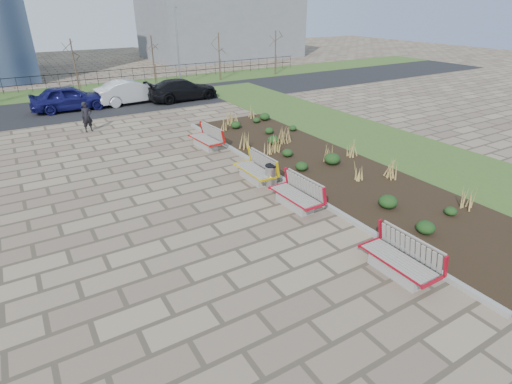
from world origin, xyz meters
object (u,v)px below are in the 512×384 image
litter_bin (271,176)px  pedestrian (87,117)px  bench_a (398,258)px  car_black (183,89)px  car_blue (69,98)px  bench_b (295,194)px  bench_c (254,169)px  car_silver (132,92)px  lamp_east (178,48)px  bench_d (205,138)px

litter_bin → pedestrian: pedestrian is taller
bench_a → car_black: car_black is taller
pedestrian → car_blue: size_ratio=0.34×
car_blue → bench_b: bearing=-164.7°
bench_c → car_silver: size_ratio=0.44×
bench_c → car_blue: car_blue is taller
bench_c → car_black: bearing=78.5°
litter_bin → car_black: size_ratio=0.17×
car_blue → lamp_east: lamp_east is taller
lamp_east → bench_a: bearing=-100.3°
bench_b → pedestrian: pedestrian is taller
bench_b → car_silver: (-0.33, 18.60, 0.31)m
car_black → lamp_east: size_ratio=0.85×
car_silver → lamp_east: 7.32m
bench_d → car_blue: 12.16m
pedestrian → lamp_east: bearing=37.1°
bench_b → lamp_east: size_ratio=0.35×
pedestrian → lamp_east: (9.31, 10.00, 2.23)m
car_silver → lamp_east: size_ratio=0.80×
litter_bin → car_silver: bearing=91.9°
pedestrian → bench_c: bearing=-77.5°
bench_a → lamp_east: lamp_east is taller
bench_d → lamp_east: size_ratio=0.35×
bench_a → car_blue: bearing=100.7°
bench_a → bench_d: bearing=90.0°
bench_d → litter_bin: 5.44m
car_silver → bench_b: bearing=176.1°
bench_c → litter_bin: size_ratio=2.46×
bench_a → litter_bin: 6.32m
bench_a → litter_bin: (0.24, 6.31, -0.07)m
bench_a → bench_b: size_ratio=1.00×
bench_c → car_blue: bearing=105.3°
bench_a → pedestrian: (-4.31, 17.55, 0.31)m
bench_d → car_silver: 11.32m
bench_c → litter_bin: bearing=-73.7°
lamp_east → car_blue: bearing=-154.5°
lamp_east → car_black: bearing=-109.8°
car_blue → bench_c: bearing=-162.6°
bench_a → car_silver: car_silver is taller
bench_b → pedestrian: bearing=106.5°
bench_a → bench_c: same height
car_black → car_silver: bearing=72.2°
bench_a → litter_bin: bench_a is taller
pedestrian → car_silver: pedestrian is taller
car_blue → lamp_east: (9.36, 4.46, 2.22)m
bench_a → car_blue: 23.50m
litter_bin → car_silver: (-0.57, 16.74, 0.39)m
bench_d → car_silver: bearing=86.9°
bench_b → lamp_east: lamp_east is taller
bench_d → pedestrian: (-4.31, 5.81, 0.31)m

